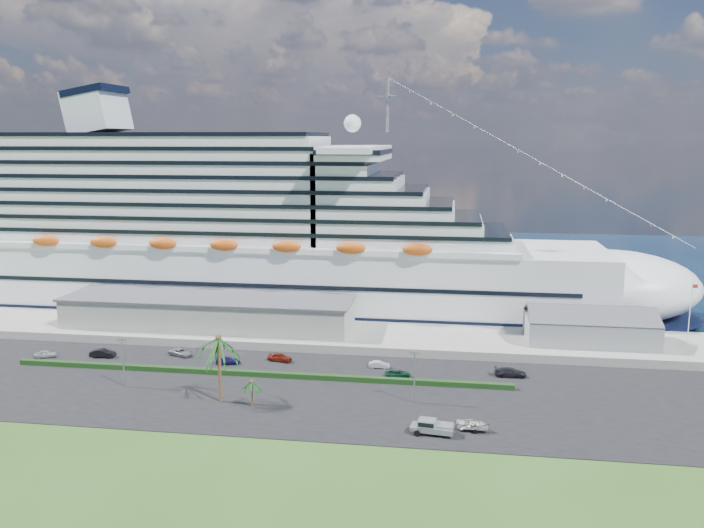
% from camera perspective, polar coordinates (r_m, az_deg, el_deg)
% --- Properties ---
extents(ground, '(420.00, 420.00, 0.00)m').
position_cam_1_polar(ground, '(105.16, -6.30, -12.44)').
color(ground, '#31501A').
rests_on(ground, ground).
extents(asphalt_lot, '(140.00, 38.00, 0.12)m').
position_cam_1_polar(asphalt_lot, '(115.03, -4.89, -10.33)').
color(asphalt_lot, black).
rests_on(asphalt_lot, ground).
extents(wharf, '(240.00, 20.00, 1.80)m').
position_cam_1_polar(wharf, '(141.67, -2.19, -5.91)').
color(wharf, gray).
rests_on(wharf, ground).
extents(water, '(420.00, 160.00, 0.02)m').
position_cam_1_polar(water, '(228.65, 1.96, 0.18)').
color(water, black).
rests_on(water, ground).
extents(cruise_ship, '(191.00, 38.00, 54.00)m').
position_cam_1_polar(cruise_ship, '(166.12, -8.02, 2.01)').
color(cruise_ship, silver).
rests_on(cruise_ship, ground).
extents(terminal_building, '(61.00, 15.00, 6.30)m').
position_cam_1_polar(terminal_building, '(147.13, -11.84, -3.85)').
color(terminal_building, gray).
rests_on(terminal_building, wharf).
extents(port_shed, '(24.00, 12.31, 7.37)m').
position_cam_1_polar(port_shed, '(140.98, 19.14, -5.10)').
color(port_shed, gray).
rests_on(port_shed, wharf).
extents(flagpole, '(1.08, 0.16, 12.00)m').
position_cam_1_polar(flagpole, '(144.56, 26.29, -3.65)').
color(flagpole, silver).
rests_on(flagpole, wharf).
extents(hedge, '(88.00, 1.10, 0.90)m').
position_cam_1_polar(hedge, '(121.37, -8.07, -9.01)').
color(hedge, '#143311').
rests_on(hedge, asphalt_lot).
extents(lamp_post_left, '(1.60, 0.35, 8.27)m').
position_cam_1_polar(lamp_post_left, '(120.05, -18.50, -7.28)').
color(lamp_post_left, gray).
rests_on(lamp_post_left, asphalt_lot).
extents(lamp_post_right, '(1.60, 0.35, 8.27)m').
position_cam_1_polar(lamp_post_right, '(107.70, 5.22, -8.81)').
color(lamp_post_right, gray).
rests_on(lamp_post_right, asphalt_lot).
extents(palm_tall, '(8.82, 8.82, 11.13)m').
position_cam_1_polar(palm_tall, '(108.45, -11.01, -6.68)').
color(palm_tall, '#47301E').
rests_on(palm_tall, ground).
extents(palm_short, '(3.53, 3.53, 4.56)m').
position_cam_1_polar(palm_short, '(107.21, -8.36, -9.93)').
color(palm_short, '#47301E').
rests_on(palm_short, ground).
extents(parked_car_0, '(4.23, 3.04, 1.34)m').
position_cam_1_polar(parked_car_0, '(142.12, -24.13, -6.84)').
color(parked_car_0, '#B2B2B4').
rests_on(parked_car_0, asphalt_lot).
extents(parked_car_1, '(4.83, 2.01, 1.55)m').
position_cam_1_polar(parked_car_1, '(138.14, -20.00, -6.98)').
color(parked_car_1, black).
rests_on(parked_car_1, asphalt_lot).
extents(parked_car_2, '(5.29, 3.88, 1.34)m').
position_cam_1_polar(parked_car_2, '(134.79, -14.07, -7.14)').
color(parked_car_2, gray).
rests_on(parked_car_2, asphalt_lot).
extents(parked_car_3, '(4.76, 2.79, 1.30)m').
position_cam_1_polar(parked_car_3, '(128.29, -10.28, -7.90)').
color(parked_car_3, '#1A1751').
rests_on(parked_car_3, asphalt_lot).
extents(parked_car_4, '(4.82, 2.77, 1.55)m').
position_cam_1_polar(parked_car_4, '(128.37, -6.02, -7.72)').
color(parked_car_4, maroon).
rests_on(parked_car_4, asphalt_lot).
extents(parked_car_5, '(3.75, 1.32, 1.23)m').
position_cam_1_polar(parked_car_5, '(124.30, 2.27, -8.36)').
color(parked_car_5, silver).
rests_on(parked_car_5, asphalt_lot).
extents(parked_car_6, '(4.79, 3.22, 1.22)m').
position_cam_1_polar(parked_car_6, '(119.95, 3.83, -9.08)').
color(parked_car_6, '#0C3322').
rests_on(parked_car_6, asphalt_lot).
extents(parked_car_7, '(5.49, 2.41, 1.57)m').
position_cam_1_polar(parked_car_7, '(122.98, 13.03, -8.75)').
color(parked_car_7, black).
rests_on(parked_car_7, asphalt_lot).
extents(pickup_truck, '(6.16, 2.87, 2.09)m').
position_cam_1_polar(pickup_truck, '(98.60, 6.63, -13.26)').
color(pickup_truck, black).
rests_on(pickup_truck, asphalt_lot).
extents(boat_trailer, '(5.46, 3.60, 1.56)m').
position_cam_1_polar(boat_trailer, '(100.43, 9.99, -12.96)').
color(boat_trailer, gray).
rests_on(boat_trailer, asphalt_lot).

